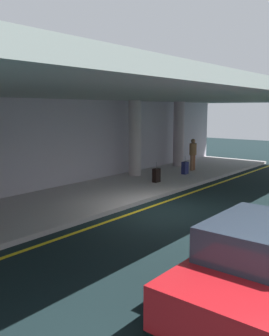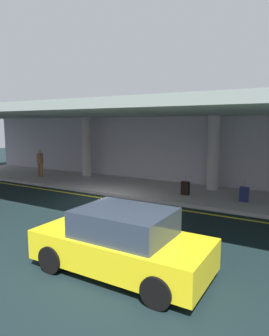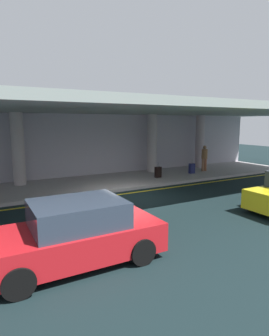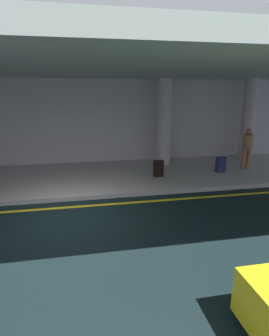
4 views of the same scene
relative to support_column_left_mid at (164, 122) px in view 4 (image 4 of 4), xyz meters
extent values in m
plane|color=black|center=(-4.00, -4.35, -1.97)|extent=(60.00, 60.00, 0.00)
cube|color=#B3AAAA|center=(-4.00, -1.25, -1.90)|extent=(26.00, 4.20, 0.15)
cube|color=yellow|center=(-4.00, -3.81, -1.97)|extent=(26.00, 0.14, 0.01)
cylinder|color=#B5A8A9|center=(0.00, 0.00, 0.00)|extent=(0.62, 0.62, 3.65)
cylinder|color=#B6A3AA|center=(4.00, 0.00, 0.00)|extent=(0.62, 0.62, 3.65)
cube|color=gray|center=(-4.00, -1.75, 1.97)|extent=(28.00, 13.20, 0.30)
cube|color=#B2ABB8|center=(-4.00, 1.00, -0.07)|extent=(26.00, 0.30, 3.80)
cylinder|color=#8D5C41|center=(3.04, -1.44, -1.42)|extent=(0.16, 0.16, 0.82)
cylinder|color=#945537|center=(3.26, -1.44, -1.42)|extent=(0.16, 0.16, 0.82)
cylinder|color=#8C5F39|center=(3.15, -1.44, -0.69)|extent=(0.38, 0.38, 0.62)
sphere|color=#8C6647|center=(3.15, -1.44, -0.26)|extent=(0.24, 0.24, 0.24)
cube|color=black|center=(-0.73, -1.83, -1.51)|extent=(0.36, 0.22, 0.62)
cylinder|color=slate|center=(-0.73, -1.83, -1.06)|extent=(0.02, 0.02, 0.28)
cube|color=navy|center=(1.86, -1.74, -1.51)|extent=(0.36, 0.22, 0.62)
cylinder|color=slate|center=(1.86, -1.74, -1.06)|extent=(0.02, 0.02, 0.28)
camera|label=1|loc=(-13.89, -11.18, 1.41)|focal=39.17mm
camera|label=2|loc=(4.25, -14.90, 1.43)|focal=32.68mm
camera|label=3|loc=(-9.79, -15.32, 1.32)|focal=30.36mm
camera|label=4|loc=(-3.46, -11.36, 1.31)|focal=29.01mm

